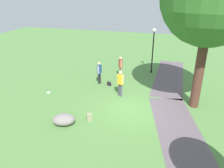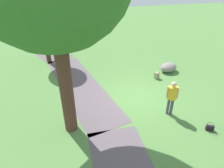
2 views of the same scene
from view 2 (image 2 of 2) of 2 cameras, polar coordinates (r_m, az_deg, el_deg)
name	(u,v)px [view 2 (image 2 of 2)]	position (r m, az deg, el deg)	size (l,w,h in m)	color
ground_plane	(134,98)	(10.65, 6.35, -3.89)	(48.00, 48.00, 0.00)	#538140
footpath_segment_mid	(80,86)	(11.74, -9.01, -0.46)	(8.26, 3.86, 0.01)	#60525B
footpath_segment_far	(38,45)	(18.62, -20.13, 10.25)	(8.06, 5.54, 0.01)	#60525B
young_tree_near_path	(41,12)	(14.17, -19.51, 18.65)	(2.23, 2.23, 4.57)	#482D1F
lawn_boulder	(168,67)	(13.53, 15.66, 4.57)	(1.14, 1.34, 0.56)	gray
man_near_boulder	(172,96)	(9.35, 16.55, -3.27)	(0.39, 0.46, 1.72)	#4E485D
handbag_on_grass	(210,128)	(9.59, 25.92, -11.01)	(0.37, 0.37, 0.31)	black
backpack_by_boulder	(157,75)	(12.55, 12.55, 2.38)	(0.35, 0.34, 0.40)	gray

